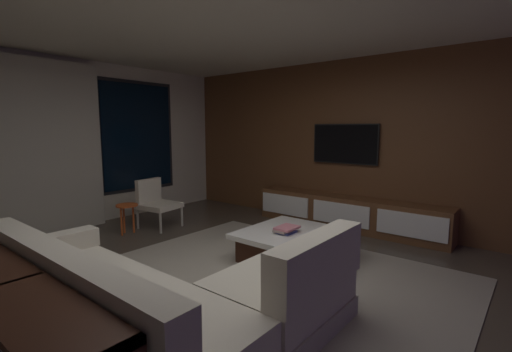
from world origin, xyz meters
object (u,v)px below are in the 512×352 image
at_px(coffee_table, 294,246).
at_px(mounted_tv, 345,144).
at_px(side_stool, 127,210).
at_px(media_console, 349,214).
at_px(console_table_behind_couch, 12,338).
at_px(sectional_couch, 160,304).
at_px(book_stack_on_coffee_table, 286,229).
at_px(accent_chair_near_window, 156,201).

height_order(coffee_table, mounted_tv, mounted_tv).
bearing_deg(mounted_tv, side_stool, 137.83).
distance_m(media_console, console_table_behind_couch, 4.63).
xyz_separation_m(sectional_couch, coffee_table, (2.01, 0.11, -0.10)).
height_order(book_stack_on_coffee_table, media_console, media_console).
distance_m(side_stool, console_table_behind_couch, 3.41).
xyz_separation_m(sectional_couch, mounted_tv, (3.90, 0.37, 1.06)).
distance_m(sectional_couch, accent_chair_near_window, 3.27).
distance_m(accent_chair_near_window, mounted_tv, 3.21).
relative_size(sectional_couch, book_stack_on_coffee_table, 8.38).
relative_size(sectional_couch, accent_chair_near_window, 3.21).
bearing_deg(console_table_behind_couch, side_stool, 48.51).
bearing_deg(mounted_tv, sectional_couch, -174.60).
distance_m(book_stack_on_coffee_table, console_table_behind_couch, 2.84).
relative_size(book_stack_on_coffee_table, console_table_behind_couch, 0.14).
bearing_deg(media_console, console_table_behind_couch, -179.46).
bearing_deg(mounted_tv, media_console, -132.48).
distance_m(mounted_tv, console_table_behind_couch, 4.91).
relative_size(accent_chair_near_window, console_table_behind_couch, 0.37).
height_order(accent_chair_near_window, media_console, accent_chair_near_window).
height_order(sectional_couch, side_stool, sectional_couch).
height_order(side_stool, media_console, media_console).
relative_size(sectional_couch, coffee_table, 2.16).
height_order(side_stool, mounted_tv, mounted_tv).
distance_m(coffee_table, book_stack_on_coffee_table, 0.23).
height_order(sectional_couch, console_table_behind_couch, sectional_couch).
distance_m(side_stool, media_console, 3.45).
height_order(sectional_couch, accent_chair_near_window, sectional_couch).
bearing_deg(accent_chair_near_window, console_table_behind_couch, -137.43).
xyz_separation_m(coffee_table, media_console, (1.70, 0.06, 0.06)).
relative_size(media_console, mounted_tv, 2.78).
xyz_separation_m(sectional_couch, media_console, (3.71, 0.17, -0.04)).
height_order(media_console, mounted_tv, mounted_tv).
relative_size(coffee_table, mounted_tv, 1.04).
distance_m(sectional_couch, console_table_behind_couch, 0.93).
relative_size(sectional_couch, mounted_tv, 2.24).
height_order(coffee_table, side_stool, side_stool).
bearing_deg(console_table_behind_couch, coffee_table, -0.36).
bearing_deg(console_table_behind_couch, mounted_tv, 2.87).
xyz_separation_m(sectional_couch, accent_chair_near_window, (1.87, 2.68, 0.14)).
relative_size(side_stool, media_console, 0.15).
height_order(mounted_tv, console_table_behind_couch, mounted_tv).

